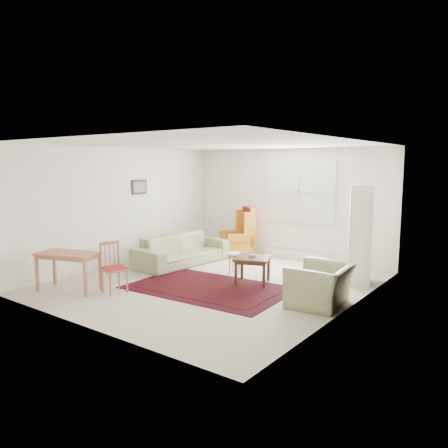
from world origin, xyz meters
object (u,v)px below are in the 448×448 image
Objects in this scene: stool at (234,263)px; desk_chair at (114,268)px; coffee_table at (253,270)px; armchair at (321,281)px; cabinet at (360,234)px; desk at (69,272)px; wingback_chair at (237,231)px; sofa at (183,244)px.

stool is 0.50× the size of desk_chair.
desk_chair reaches higher than coffee_table.
cabinet is (0.00, 1.68, 0.51)m from armchair.
wingback_chair is at bearing 81.33° from desk.
sofa is 2.61× the size of desk_chair.
sofa reaches higher than coffee_table.
coffee_table is at bearing 44.80° from desk.
cabinet reaches higher than stool.
wingback_chair is at bearing 122.88° from stool.
wingback_chair reaches higher than coffee_table.
armchair is 1.16× the size of desk_chair.
wingback_chair is at bearing 147.27° from cabinet.
wingback_chair is 0.65× the size of cabinet.
coffee_table is at bearing -28.39° from stool.
desk is 1.23× the size of desk_chair.
armchair is 1.63× the size of coffee_table.
coffee_table is 0.34× the size of cabinet.
desk is at bearing -158.99° from cabinet.
desk is (-1.59, -2.62, 0.12)m from stool.
desk is at bearing -135.20° from coffee_table.
stool is (1.36, -0.02, -0.23)m from sofa.
desk is 0.81m from desk_chair.
stool is at bearing 58.83° from desk.
sofa is 2.65m from desk.
coffee_table is 0.58× the size of desk.
armchair is 3.91m from wingback_chair.
wingback_chair is 3.24m from cabinet.
desk_chair is (0.48, -2.24, -0.02)m from sofa.
armchair is 2.35m from stool.
sofa is at bearing 169.27° from coffee_table.
sofa is 3.69m from cabinet.
desk is at bearing 133.81° from desk_chair.
stool is at bearing 151.61° from coffee_table.
coffee_table is (1.64, -1.85, -0.33)m from wingback_chair.
coffee_table is at bearing -25.91° from desk_chair.
armchair is 0.94× the size of desk.
coffee_table is 2.44m from desk_chair.
wingback_chair is (0.40, 1.47, 0.13)m from sofa.
sofa is 1.53m from wingback_chair.
coffee_table is at bearing -162.49° from cabinet.
wingback_chair is 1.11× the size of desk.
desk_chair is at bearing 29.53° from desk.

